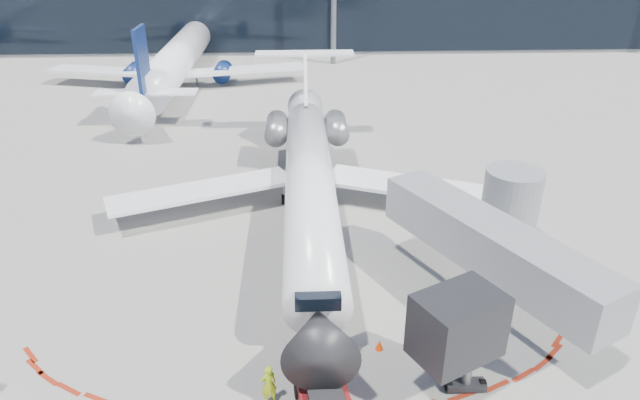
{
  "coord_description": "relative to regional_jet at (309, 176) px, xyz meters",
  "views": [
    {
      "loc": [
        0.1,
        -26.95,
        17.26
      ],
      "look_at": [
        1.3,
        1.4,
        3.15
      ],
      "focal_mm": 32.0,
      "sensor_mm": 36.0,
      "label": 1
    }
  ],
  "objects": [
    {
      "name": "ramp_worker",
      "position": [
        -2.02,
        -15.99,
        -1.74
      ],
      "size": [
        0.79,
        0.68,
        1.82
      ],
      "primitive_type": "imported",
      "rotation": [
        0.0,
        0.0,
        3.6
      ],
      "color": "#D0FF1A",
      "rests_on": "ground"
    },
    {
      "name": "safety_cone_right",
      "position": [
        2.75,
        -13.12,
        -2.41
      ],
      "size": [
        0.36,
        0.36,
        0.5
      ],
      "primitive_type": "cone",
      "color": "#FF4105",
      "rests_on": "ground"
    },
    {
      "name": "ground",
      "position": [
        -0.82,
        -5.81,
        -2.66
      ],
      "size": [
        260.0,
        260.0,
        0.0
      ],
      "primitive_type": "plane",
      "color": "gray",
      "rests_on": "ground"
    },
    {
      "name": "jet_bridge",
      "position": [
        8.98,
        -8.82,
        0.35
      ],
      "size": [
        10.03,
        15.2,
        4.9
      ],
      "color": "gray",
      "rests_on": "ground"
    },
    {
      "name": "regional_jet",
      "position": [
        0.0,
        0.0,
        0.0
      ],
      "size": [
        25.76,
        31.76,
        7.95
      ],
      "color": "white",
      "rests_on": "ground"
    },
    {
      "name": "bg_airliner_1",
      "position": [
        -14.18,
        32.61,
        2.88
      ],
      "size": [
        34.2,
        36.22,
        11.07
      ],
      "primitive_type": null,
      "color": "white",
      "rests_on": "ground"
    },
    {
      "name": "apron_centerline",
      "position": [
        -0.82,
        -3.81,
        -2.65
      ],
      "size": [
        0.25,
        40.0,
        0.01
      ],
      "primitive_type": "cube",
      "color": "silver",
      "rests_on": "ground"
    }
  ]
}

